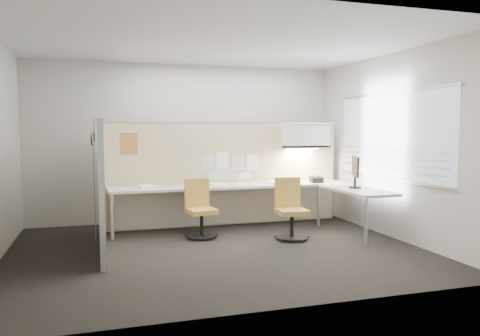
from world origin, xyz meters
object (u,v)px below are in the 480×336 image
object	(u,v)px
chair_left	(200,210)
phone	(316,180)
chair_right	(290,211)
monitor	(355,170)
desk	(255,193)

from	to	relation	value
chair_left	phone	distance (m)	2.19
chair_right	phone	size ratio (longest dim) A/B	4.05
chair_right	phone	xyz separation A→B (m)	(0.84, 0.86, 0.36)
chair_left	monitor	world-z (taller)	monitor
chair_left	chair_right	distance (m)	1.38
chair_left	monitor	distance (m)	2.49
desk	chair_left	size ratio (longest dim) A/B	4.54
chair_right	monitor	world-z (taller)	monitor
desk	monitor	bearing A→B (deg)	-31.52
chair_left	monitor	bearing A→B (deg)	-21.31
chair_left	monitor	xyz separation A→B (m)	(2.36, -0.52, 0.60)
monitor	phone	world-z (taller)	monitor
desk	chair_left	world-z (taller)	chair_left
desk	chair_right	xyz separation A→B (m)	(0.30, -0.81, -0.18)
chair_right	phone	distance (m)	1.25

